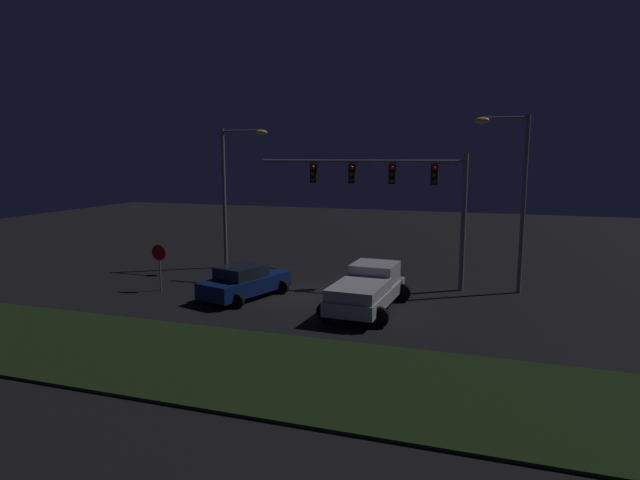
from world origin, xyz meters
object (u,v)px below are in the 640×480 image
traffic_signal_gantry (393,184)px  stop_sign (159,258)px  car_sedan (244,282)px  street_lamp_left (233,181)px  pickup_truck (368,287)px  street_lamp_right (514,183)px

traffic_signal_gantry → stop_sign: (-10.26, -4.52, -3.47)m
car_sedan → street_lamp_left: street_lamp_left is taller
pickup_truck → street_lamp_right: size_ratio=0.67×
pickup_truck → stop_sign: (-10.15, 0.06, 0.56)m
street_lamp_right → stop_sign: street_lamp_right is taller
traffic_signal_gantry → street_lamp_left: (-9.32, 1.36, -0.03)m
stop_sign → street_lamp_left: bearing=80.9°
street_lamp_left → street_lamp_right: (14.82, -0.94, 0.16)m
pickup_truck → stop_sign: 10.17m
stop_sign → car_sedan: bearing=1.2°
street_lamp_right → traffic_signal_gantry: bearing=-175.6°
street_lamp_left → pickup_truck: bearing=-32.8°
stop_sign → street_lamp_right: bearing=17.4°
pickup_truck → traffic_signal_gantry: bearing=1.6°
traffic_signal_gantry → street_lamp_right: bearing=4.4°
pickup_truck → car_sedan: (-5.76, 0.15, -0.26)m
car_sedan → street_lamp_right: bearing=-49.9°
street_lamp_left → stop_sign: size_ratio=3.53×
pickup_truck → stop_sign: size_ratio=2.46×
car_sedan → street_lamp_left: 7.98m
pickup_truck → street_lamp_right: 8.59m
car_sedan → stop_sign: stop_sign is taller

